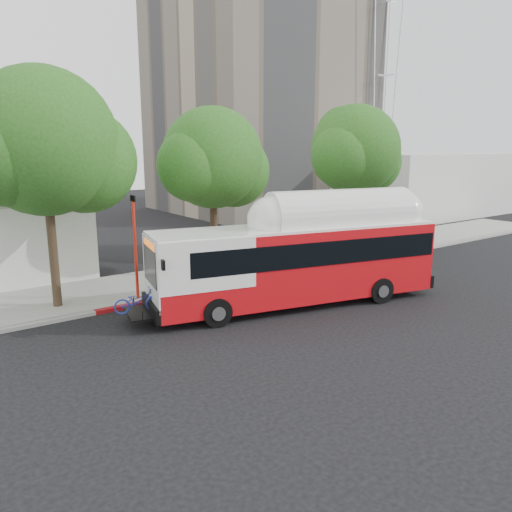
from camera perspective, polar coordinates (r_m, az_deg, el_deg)
The scene contains 12 objects.
ground at distance 21.98m, azimuth 5.78°, elevation -5.29°, with size 120.00×120.00×0.00m, color black.
sidewalk at distance 26.94m, azimuth -3.49°, elevation -1.77°, with size 60.00×5.00×0.15m, color gray.
curb_strip at distance 24.87m, azimuth -0.24°, elevation -2.96°, with size 60.00×0.30×0.15m, color gray.
red_curb_segment at distance 23.30m, azimuth -6.23°, elevation -4.08°, with size 10.00×0.32×0.16m, color maroon.
street_tree_left at distance 21.78m, azimuth -21.88°, elevation 11.39°, with size 6.67×5.80×9.74m.
street_tree_mid at distance 25.45m, azimuth -4.26°, elevation 10.66°, with size 5.75×5.00×8.62m.
street_tree_right at distance 31.79m, azimuth 11.75°, elevation 11.41°, with size 6.21×5.40×9.18m.
apartment_tower at distance 55.17m, azimuth 0.16°, elevation 23.83°, with size 18.00×18.00×37.00m.
horizon_block at distance 54.32m, azimuth 18.32°, elevation 7.89°, with size 20.00×12.00×6.00m, color silver.
comms_tower at distance 53.94m, azimuth 14.99°, elevation 26.31°, with size 2.80×2.80×40.00m, color silver, non-canonical shape.
transit_bus at distance 21.21m, azimuth 4.90°, elevation -0.80°, with size 13.44×5.38×3.92m.
signal_pole at distance 22.06m, azimuth -13.62°, elevation 0.89°, with size 0.13×0.44×4.66m.
Camera 1 is at (-14.11, -15.49, 6.64)m, focal length 35.00 mm.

